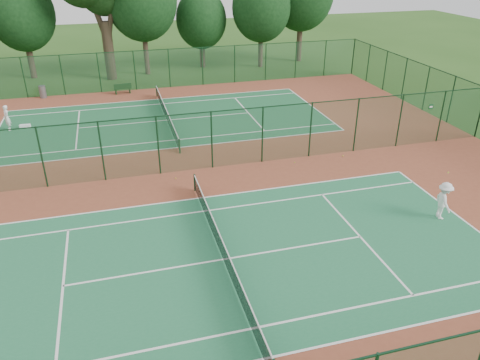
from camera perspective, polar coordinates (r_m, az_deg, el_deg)
The scene contains 18 objects.
ground at distance 27.59m, azimuth -6.48°, elevation 1.17°, with size 120.00×120.00×0.00m, color #295219.
red_pad at distance 27.59m, azimuth -6.48°, elevation 1.18°, with size 40.00×36.00×0.01m, color brown.
court_near at distance 19.96m, azimuth -2.07°, elevation -9.66°, with size 23.77×10.97×0.01m, color #226C44.
court_far at distance 35.85m, azimuth -8.92°, elevation 7.21°, with size 23.77×10.97×0.01m, color #1D5D35.
fence_north at distance 43.96m, azimuth -10.66°, elevation 13.13°, with size 40.00×0.09×3.50m.
fence_east at distance 35.58m, azimuth 27.26°, elevation 7.35°, with size 0.09×36.00×3.50m.
fence_divider at distance 26.88m, azimuth -6.67°, elevation 4.55°, with size 40.00×0.09×3.50m.
tennis_net_near at distance 19.65m, azimuth -2.10°, elevation -8.42°, with size 0.10×12.90×0.97m.
tennis_net_far at distance 35.68m, azimuth -8.98°, elevation 8.02°, with size 0.10×12.90×0.97m.
player_near at distance 24.27m, azimuth 23.58°, elevation -2.33°, with size 1.22×0.70×1.89m, color white.
player_far at distance 37.03m, azimuth -26.55°, elevation 6.79°, with size 0.66×0.43×1.80m, color white.
trash_bin at distance 44.13m, azimuth -22.93°, elevation 9.87°, with size 0.57×0.57×1.03m, color slate.
bench at distance 43.16m, azimuth -14.12°, elevation 10.78°, with size 1.55×0.61×0.93m.
kit_bag at distance 37.17m, azimuth -24.72°, elevation 5.96°, with size 0.73×0.28×0.28m, color white.
stray_ball_a at distance 28.52m, azimuth 6.68°, elevation 2.15°, with size 0.07×0.07×0.07m, color #B7D431.
stray_ball_b at distance 29.92m, azimuth 12.44°, elevation 2.90°, with size 0.07×0.07×0.07m, color #CADC33.
stray_ball_c at distance 26.65m, azimuth -7.84°, elevation 0.22°, with size 0.07×0.07×0.07m, color yellow.
evergreen_row at distance 50.47m, azimuth -10.66°, elevation 12.82°, with size 39.00×5.00×12.00m, color black, non-canonical shape.
Camera 1 is at (-3.59, -24.63, 11.91)m, focal length 35.00 mm.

